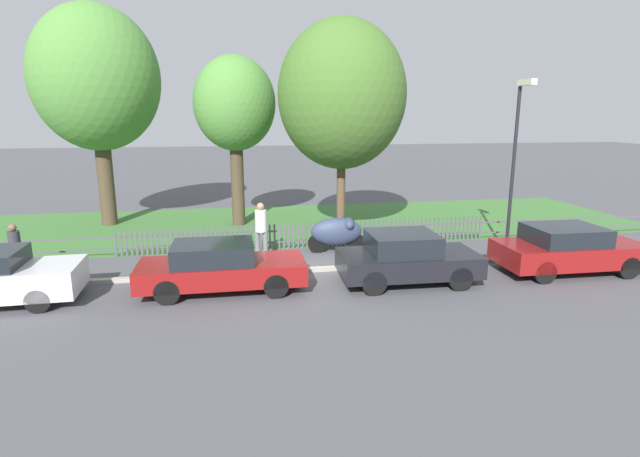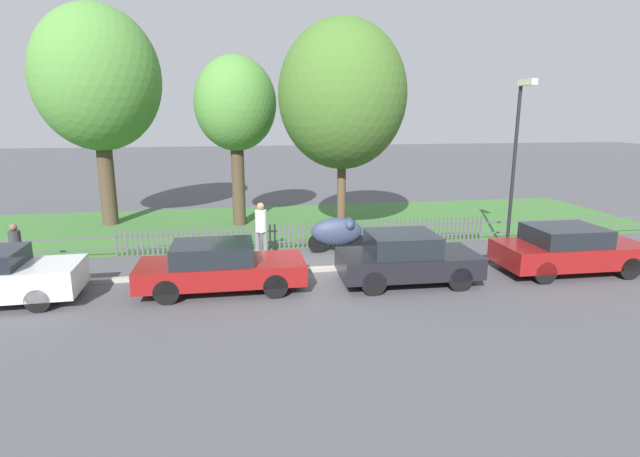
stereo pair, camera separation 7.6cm
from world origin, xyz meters
TOP-DOWN VIEW (x-y plane):
  - ground_plane at (0.00, 0.00)m, footprint 120.00×120.00m
  - kerb_stone at (0.00, 0.10)m, footprint 29.39×0.20m
  - grass_strip at (0.00, 6.86)m, footprint 29.39×8.16m
  - park_fence at (0.00, 2.79)m, footprint 29.39×0.05m
  - parked_car_black_saloon at (-3.00, -1.12)m, footprint 4.33×1.71m
  - parked_car_navy_estate at (2.05, -1.35)m, footprint 3.83×1.94m
  - parked_car_red_compact at (7.06, -1.28)m, footprint 4.23×1.93m
  - covered_motorcycle at (0.85, 2.06)m, footprint 1.94×0.80m
  - tree_nearest_kerb at (-7.74, 8.01)m, footprint 4.97×4.97m
  - tree_behind_motorcycle at (-2.35, 6.98)m, footprint 3.28×3.28m
  - tree_mid_park at (1.43, 4.19)m, footprint 4.62×4.62m
  - pedestrian_near_fence at (-8.73, 1.08)m, footprint 0.38×0.38m
  - pedestrian_by_lamp at (-1.73, 1.79)m, footprint 0.42×0.42m
  - street_lamp at (6.35, 0.71)m, footprint 0.20×0.79m

SIDE VIEW (x-z plane):
  - ground_plane at x=0.00m, z-range 0.00..0.00m
  - grass_strip at x=0.00m, z-range 0.00..0.01m
  - kerb_stone at x=0.00m, z-range 0.00..0.12m
  - park_fence at x=0.00m, z-range 0.00..0.89m
  - parked_car_black_saloon at x=-3.00m, z-range 0.02..1.34m
  - parked_car_red_compact at x=7.06m, z-range 0.02..1.41m
  - covered_motorcycle at x=0.85m, z-range 0.12..1.31m
  - parked_car_navy_estate at x=2.05m, z-range 0.01..1.43m
  - pedestrian_near_fence at x=-8.73m, z-range 0.10..1.67m
  - pedestrian_by_lamp at x=-1.73m, z-range 0.12..1.95m
  - street_lamp at x=6.35m, z-range 0.73..6.34m
  - tree_behind_motorcycle at x=-2.35m, z-range 1.47..8.34m
  - tree_mid_park at x=1.43m, z-range 1.28..9.18m
  - tree_nearest_kerb at x=-7.74m, z-range 1.50..10.32m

